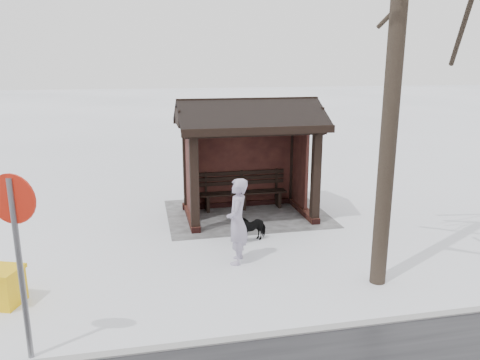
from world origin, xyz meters
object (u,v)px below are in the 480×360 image
at_px(pedestrian, 237,221).
at_px(bus_shelter, 247,134).
at_px(dog, 251,227).
at_px(road_sign, 16,230).

bearing_deg(pedestrian, bus_shelter, -177.78).
bearing_deg(dog, pedestrian, -50.00).
bearing_deg(bus_shelter, road_sign, 51.74).
height_order(bus_shelter, pedestrian, bus_shelter).
relative_size(bus_shelter, pedestrian, 2.05).
distance_m(bus_shelter, pedestrian, 3.34).
bearing_deg(pedestrian, road_sign, -35.56).
relative_size(pedestrian, dog, 2.34).
distance_m(pedestrian, dog, 1.38).
bearing_deg(bus_shelter, dog, 79.88).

